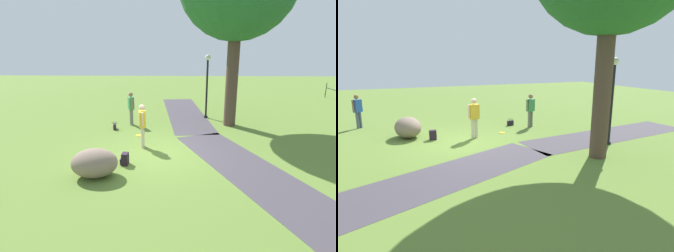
# 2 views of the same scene
# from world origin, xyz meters

# --- Properties ---
(ground_plane) EXTENTS (48.00, 48.00, 0.00)m
(ground_plane) POSITION_xyz_m (0.00, 0.00, 0.00)
(ground_plane) COLOR olive
(footpath_segment_near) EXTENTS (8.16, 2.78, 0.01)m
(footpath_segment_near) POSITION_xyz_m (-6.02, 1.27, 0.00)
(footpath_segment_near) COLOR #453E47
(footpath_segment_near) RESTS_ON ground
(footpath_segment_mid) EXTENTS (8.16, 4.77, 0.01)m
(footpath_segment_mid) POSITION_xyz_m (1.68, 3.16, 0.00)
(footpath_segment_mid) COLOR #453E47
(footpath_segment_mid) RESTS_ON ground
(lamp_post) EXTENTS (0.28, 0.28, 3.26)m
(lamp_post) POSITION_xyz_m (-5.04, 2.33, 2.03)
(lamp_post) COLOR black
(lamp_post) RESTS_ON ground
(lawn_boulder) EXTENTS (1.19, 1.47, 0.86)m
(lawn_boulder) POSITION_xyz_m (1.96, -1.66, 0.43)
(lawn_boulder) COLOR #856E5F
(lawn_boulder) RESTS_ON ground
(woman_with_handbag) EXTENTS (0.49, 0.35, 1.58)m
(woman_with_handbag) POSITION_xyz_m (-3.60, -1.38, 0.91)
(woman_with_handbag) COLOR slate
(woman_with_handbag) RESTS_ON ground
(man_near_boulder) EXTENTS (0.51, 0.30, 1.66)m
(man_near_boulder) POSITION_xyz_m (-0.56, -0.51, 0.96)
(man_near_boulder) COLOR beige
(man_near_boulder) RESTS_ON ground
(passerby_on_path) EXTENTS (0.42, 0.43, 1.60)m
(passerby_on_path) POSITION_xyz_m (3.97, -4.29, 0.92)
(passerby_on_path) COLOR #4E586C
(passerby_on_path) RESTS_ON ground
(handbag_on_grass) EXTENTS (0.33, 0.31, 0.31)m
(handbag_on_grass) POSITION_xyz_m (-2.85, -2.06, 0.14)
(handbag_on_grass) COLOR black
(handbag_on_grass) RESTS_ON ground
(backpack_by_boulder) EXTENTS (0.29, 0.28, 0.40)m
(backpack_by_boulder) POSITION_xyz_m (1.08, -0.92, 0.19)
(backpack_by_boulder) COLOR #281B2B
(backpack_by_boulder) RESTS_ON ground
(frisbee_on_grass) EXTENTS (0.28, 0.28, 0.02)m
(frisbee_on_grass) POSITION_xyz_m (-1.92, -0.83, 0.01)
(frisbee_on_grass) COLOR yellow
(frisbee_on_grass) RESTS_ON ground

